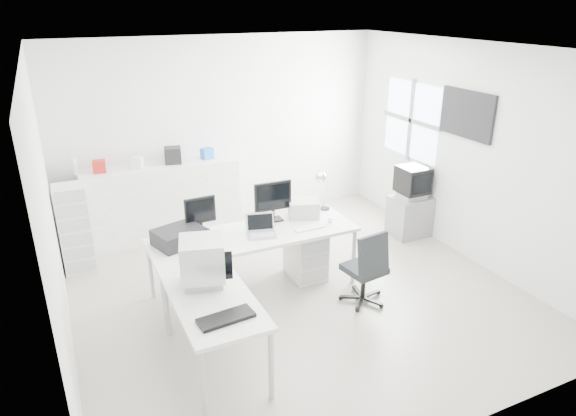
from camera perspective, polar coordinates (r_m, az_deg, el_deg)
name	(u,v)px	position (r m, az deg, el deg)	size (l,w,h in m)	color
floor	(295,290)	(6.26, 0.79, -9.14)	(5.00, 5.00, 0.01)	beige
ceiling	(297,48)	(5.37, 0.95, 17.32)	(5.00, 5.00, 0.01)	white
back_wall	(223,132)	(7.90, -7.20, 8.42)	(5.00, 0.02, 2.80)	silver
left_wall	(49,219)	(5.15, -25.00, -1.10)	(0.02, 5.00, 2.80)	silver
right_wall	(469,154)	(7.08, 19.47, 5.71)	(0.02, 5.00, 2.80)	silver
window	(411,120)	(7.88, 13.52, 9.46)	(0.02, 1.20, 1.10)	white
wall_picture	(467,114)	(7.01, 19.25, 9.82)	(0.04, 0.90, 0.60)	black
main_desk	(255,262)	(6.10, -3.70, -6.02)	(2.40, 0.80, 0.75)	white
side_desk	(214,331)	(4.99, -8.21, -13.36)	(0.70, 1.40, 0.75)	white
drawer_pedestal	(306,254)	(6.43, 1.97, -5.17)	(0.40, 0.50, 0.60)	white
inkjet_printer	(179,236)	(5.77, -12.06, -3.11)	(0.50, 0.39, 0.18)	black
lcd_monitor_small	(200,216)	(5.91, -9.70, -0.85)	(0.36, 0.20, 0.45)	black
lcd_monitor_large	(273,202)	(6.18, -1.69, 0.69)	(0.47, 0.19, 0.49)	black
laptop	(261,227)	(5.82, -3.00, -2.07)	(0.35, 0.36, 0.23)	#B7B7BA
white_keyboard	(310,228)	(6.05, 2.46, -2.19)	(0.40, 0.12, 0.02)	white
white_mouse	(330,220)	(6.22, 4.71, -1.32)	(0.07, 0.07, 0.07)	white
laser_printer	(304,208)	(6.36, 1.74, 0.00)	(0.36, 0.31, 0.21)	#A2A2A2
desk_lamp	(325,190)	(6.52, 4.18, 2.00)	(0.17, 0.17, 0.52)	silver
crt_monitor	(202,261)	(4.87, -9.49, -5.88)	(0.41, 0.41, 0.47)	#B7B7BA
black_keyboard	(226,318)	(4.45, -6.90, -12.02)	(0.48, 0.19, 0.03)	black
office_chair	(364,265)	(5.90, 8.49, -6.32)	(0.54, 0.54, 0.93)	#272A2C
tv_cabinet	(409,216)	(7.75, 13.34, -0.88)	(0.54, 0.45, 0.59)	slate
crt_tv	(413,183)	(7.57, 13.69, 2.76)	(0.50, 0.48, 0.45)	black
sideboard	(163,201)	(7.66, -13.71, 0.80)	(2.18, 0.54, 1.09)	white
clutter_box_a	(99,166)	(7.36, -20.24, 4.35)	(0.16, 0.15, 0.16)	#AC1E18
clutter_box_b	(137,162)	(7.42, -16.41, 4.89)	(0.15, 0.13, 0.15)	white
clutter_box_c	(173,155)	(7.49, -12.67, 5.74)	(0.23, 0.21, 0.23)	black
clutter_box_d	(207,153)	(7.62, -8.98, 6.00)	(0.16, 0.14, 0.16)	blue
clutter_bottle	(75,167)	(7.38, -22.60, 4.27)	(0.07, 0.07, 0.22)	white
filing_cabinet	(75,228)	(7.06, -22.59, -2.08)	(0.39, 0.46, 1.11)	white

